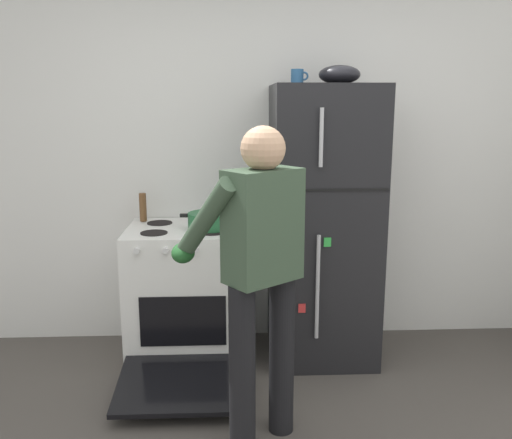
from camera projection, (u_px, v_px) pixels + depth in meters
The scene contains 8 objects.
kitchen_wall_back at pixel (257, 153), 3.89m from camera, with size 6.00×0.10×2.70m, color white.
refrigerator at pixel (323, 225), 3.63m from camera, with size 0.68×0.72×1.81m.
stove_range at pixel (187, 295), 3.67m from camera, with size 0.76×1.21×0.90m.
person_cook at pixel (258, 260), 2.66m from camera, with size 0.67×0.71×1.60m.
red_pot at pixel (209, 221), 3.54m from camera, with size 0.37×0.27×0.10m.
coffee_mug at pixel (298, 77), 3.47m from camera, with size 0.11×0.08×0.10m.
pepper_mill at pixel (143, 207), 3.75m from camera, with size 0.05×0.05×0.19m, color brown.
mixing_bowl at pixel (339, 75), 3.43m from camera, with size 0.26×0.26×0.12m, color black.
Camera 1 is at (-0.19, -1.94, 1.71)m, focal length 38.45 mm.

